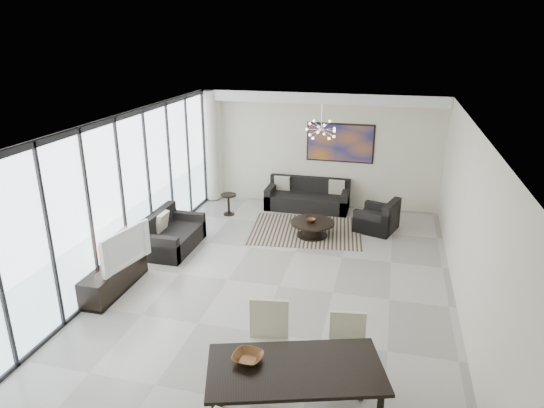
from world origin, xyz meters
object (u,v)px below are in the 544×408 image
(dining_table, at_px, (295,374))
(sofa_main, at_px, (308,199))
(coffee_table, at_px, (312,228))
(tv_console, at_px, (114,277))
(television, at_px, (121,247))

(dining_table, bearing_deg, sofa_main, 98.89)
(coffee_table, height_order, dining_table, dining_table)
(tv_console, bearing_deg, television, 23.88)
(sofa_main, height_order, tv_console, sofa_main)
(television, bearing_deg, tv_console, 125.48)
(coffee_table, xyz_separation_m, dining_table, (0.71, -5.44, 0.53))
(sofa_main, relative_size, tv_console, 1.33)
(coffee_table, height_order, tv_console, tv_console)
(coffee_table, xyz_separation_m, tv_console, (-2.96, -3.16, 0.05))
(coffee_table, relative_size, sofa_main, 0.47)
(television, distance_m, dining_table, 4.23)
(television, bearing_deg, dining_table, -112.22)
(coffee_table, height_order, sofa_main, sofa_main)
(sofa_main, relative_size, dining_table, 0.97)
(tv_console, bearing_deg, sofa_main, 62.46)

